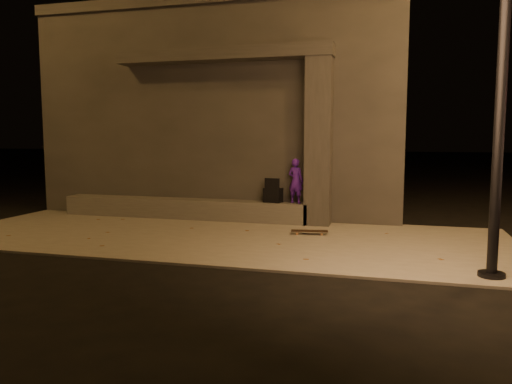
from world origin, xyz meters
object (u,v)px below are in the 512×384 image
(column, at_px, (319,142))
(skateboard, at_px, (309,231))
(backpack, at_px, (273,194))
(skateboarder, at_px, (296,181))

(column, height_order, skateboard, column)
(backpack, height_order, skateboard, backpack)
(backpack, bearing_deg, skateboard, -37.62)
(skateboard, bearing_deg, backpack, 121.56)
(column, distance_m, skateboarder, 0.99)
(skateboarder, xyz_separation_m, backpack, (-0.51, 0.00, -0.31))
(column, height_order, backpack, column)
(skateboarder, bearing_deg, skateboard, 133.07)
(column, bearing_deg, skateboarder, 180.00)
(skateboarder, distance_m, backpack, 0.60)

